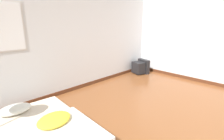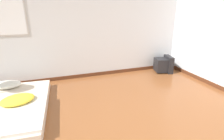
{
  "view_description": "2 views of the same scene",
  "coord_description": "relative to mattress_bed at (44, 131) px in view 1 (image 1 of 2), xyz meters",
  "views": [
    {
      "loc": [
        -2.17,
        -0.81,
        1.67
      ],
      "look_at": [
        0.68,
        2.0,
        0.53
      ],
      "focal_mm": 28.0,
      "sensor_mm": 36.0,
      "label": 1
    },
    {
      "loc": [
        -0.52,
        -1.51,
        1.65
      ],
      "look_at": [
        0.63,
        1.74,
        0.45
      ],
      "focal_mm": 28.0,
      "sensor_mm": 36.0,
      "label": 2
    }
  ],
  "objects": [
    {
      "name": "crt_tv",
      "position": [
        3.66,
        0.9,
        0.1
      ],
      "size": [
        0.52,
        0.5,
        0.45
      ],
      "color": "black",
      "rests_on": "ground_plane"
    },
    {
      "name": "wall_back",
      "position": [
        1.27,
        1.26,
        1.18
      ],
      "size": [
        8.1,
        0.08,
        2.6
      ],
      "color": "silver",
      "rests_on": "ground_plane"
    },
    {
      "name": "mattress_bed",
      "position": [
        0.0,
        0.0,
        0.0
      ],
      "size": [
        1.31,
        1.98,
        0.3
      ],
      "color": "beige",
      "rests_on": "ground_plane"
    }
  ]
}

